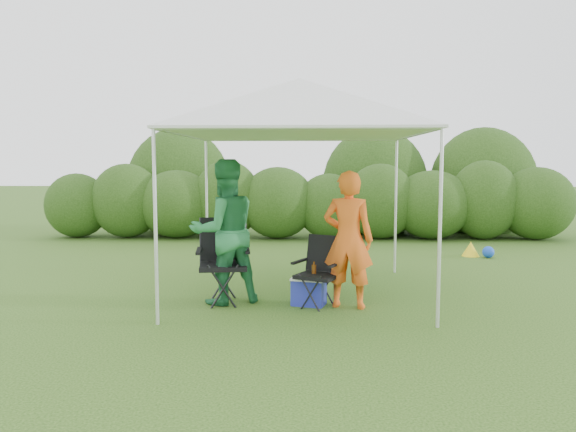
{
  "coord_description": "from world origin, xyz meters",
  "views": [
    {
      "loc": [
        0.13,
        -6.87,
        1.74
      ],
      "look_at": [
        -0.14,
        0.4,
        1.05
      ],
      "focal_mm": 35.0,
      "sensor_mm": 36.0,
      "label": 1
    }
  ],
  "objects_px": {
    "chair_right": "(321,266)",
    "chair_left": "(223,255)",
    "woman": "(224,232)",
    "canopy": "(299,107)",
    "man": "(348,239)",
    "cooler": "(309,291)"
  },
  "relations": [
    {
      "from": "chair_right",
      "to": "chair_left",
      "type": "bearing_deg",
      "value": -160.84
    },
    {
      "from": "chair_right",
      "to": "woman",
      "type": "distance_m",
      "value": 1.26
    },
    {
      "from": "canopy",
      "to": "man",
      "type": "distance_m",
      "value": 1.88
    },
    {
      "from": "chair_right",
      "to": "chair_left",
      "type": "distance_m",
      "value": 1.23
    },
    {
      "from": "chair_left",
      "to": "canopy",
      "type": "bearing_deg",
      "value": 17.03
    },
    {
      "from": "chair_left",
      "to": "woman",
      "type": "xyz_separation_m",
      "value": [
        0.03,
        -0.08,
        0.3
      ]
    },
    {
      "from": "chair_left",
      "to": "woman",
      "type": "bearing_deg",
      "value": -76.63
    },
    {
      "from": "chair_left",
      "to": "woman",
      "type": "distance_m",
      "value": 0.31
    },
    {
      "from": "canopy",
      "to": "man",
      "type": "relative_size",
      "value": 1.88
    },
    {
      "from": "woman",
      "to": "cooler",
      "type": "relative_size",
      "value": 3.8
    },
    {
      "from": "canopy",
      "to": "cooler",
      "type": "bearing_deg",
      "value": -77.29
    },
    {
      "from": "chair_right",
      "to": "man",
      "type": "relative_size",
      "value": 0.52
    },
    {
      "from": "canopy",
      "to": "chair_left",
      "type": "distance_m",
      "value": 2.14
    },
    {
      "from": "man",
      "to": "cooler",
      "type": "xyz_separation_m",
      "value": [
        -0.47,
        0.09,
        -0.65
      ]
    },
    {
      "from": "chair_right",
      "to": "woman",
      "type": "xyz_separation_m",
      "value": [
        -1.19,
        0.08,
        0.41
      ]
    },
    {
      "from": "canopy",
      "to": "woman",
      "type": "height_order",
      "value": "canopy"
    },
    {
      "from": "man",
      "to": "canopy",
      "type": "bearing_deg",
      "value": -35.53
    },
    {
      "from": "chair_right",
      "to": "woman",
      "type": "bearing_deg",
      "value": -157.28
    },
    {
      "from": "woman",
      "to": "chair_right",
      "type": "bearing_deg",
      "value": 148.63
    },
    {
      "from": "canopy",
      "to": "chair_right",
      "type": "xyz_separation_m",
      "value": [
        0.28,
        -0.61,
        -1.98
      ]
    },
    {
      "from": "canopy",
      "to": "man",
      "type": "bearing_deg",
      "value": -48.82
    },
    {
      "from": "chair_right",
      "to": "woman",
      "type": "relative_size",
      "value": 0.48
    }
  ]
}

